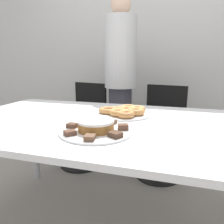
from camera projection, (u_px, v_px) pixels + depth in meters
wall_back at (147, 44)px, 2.66m from camera, size 8.00×0.05×2.60m
table at (105, 133)px, 1.29m from camera, size 1.83×1.05×0.76m
person_standing at (120, 81)px, 2.16m from camera, size 0.31×0.31×1.70m
office_chair_left at (83, 127)px, 2.35m from camera, size 0.53×0.53×0.87m
office_chair_right at (161, 134)px, 2.12m from camera, size 0.51×0.51×0.87m
plate_cake at (96, 131)px, 1.07m from camera, size 0.36×0.36×0.01m
plate_donuts at (124, 114)px, 1.42m from camera, size 0.35×0.35×0.01m
frosted_cake at (96, 125)px, 1.06m from camera, size 0.18×0.18×0.05m
lamington_0 at (123, 127)px, 1.08m from camera, size 0.06×0.06×0.03m
lamington_1 at (111, 122)px, 1.17m from camera, size 0.06×0.06×0.02m
lamington_2 at (90, 121)px, 1.19m from camera, size 0.07×0.07×0.02m
lamington_3 at (72, 125)px, 1.11m from camera, size 0.05×0.04×0.02m
lamington_4 at (70, 133)px, 1.00m from camera, size 0.06×0.06×0.02m
lamington_5 at (90, 137)px, 0.94m from camera, size 0.05×0.06×0.02m
lamington_6 at (115, 135)px, 0.97m from camera, size 0.07×0.07×0.02m
donut_0 at (124, 110)px, 1.41m from camera, size 0.12×0.12×0.04m
donut_1 at (128, 108)px, 1.50m from camera, size 0.11×0.11×0.03m
donut_2 at (119, 109)px, 1.46m from camera, size 0.10×0.10×0.03m
donut_3 at (108, 110)px, 1.42m from camera, size 0.12×0.12×0.03m
donut_4 at (118, 112)px, 1.36m from camera, size 0.11×0.11×0.04m
donut_5 at (126, 114)px, 1.31m from camera, size 0.11×0.11×0.04m
donut_6 at (136, 112)px, 1.38m from camera, size 0.11×0.11×0.04m
donut_7 at (137, 109)px, 1.45m from camera, size 0.11×0.11×0.04m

